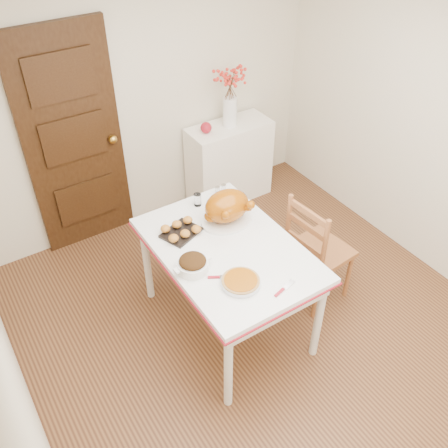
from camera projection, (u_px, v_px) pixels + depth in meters
floor at (268, 337)px, 3.99m from camera, size 3.50×4.00×0.00m
ceiling at (296, 10)px, 2.41m from camera, size 3.50×4.00×0.00m
wall_back at (143, 100)px, 4.51m from camera, size 3.50×0.00×2.50m
door_back at (74, 144)px, 4.33m from camera, size 0.85×0.06×2.06m
sideboard at (229, 162)px, 5.22m from camera, size 0.86×0.38×0.86m
kitchen_table at (228, 287)px, 3.85m from camera, size 0.95×1.38×0.83m
chair_oak at (320, 249)px, 4.05m from camera, size 0.49×0.49×1.02m
berry_vase at (230, 97)px, 4.75m from camera, size 0.32×0.32×0.61m
apple at (206, 128)px, 4.80m from camera, size 0.11×0.11×0.11m
turkey_platter at (227, 207)px, 3.74m from camera, size 0.50×0.46×0.26m
pumpkin_pie at (241, 281)px, 3.28m from camera, size 0.32×0.32×0.05m
stuffing_dish at (193, 264)px, 3.37m from camera, size 0.34×0.31×0.11m
rolls_tray at (181, 230)px, 3.68m from camera, size 0.33×0.30×0.07m
pie_server at (284, 288)px, 3.26m from camera, size 0.20×0.10×0.01m
carving_knife at (225, 277)px, 3.34m from camera, size 0.23×0.16×0.01m
drinking_glass at (197, 200)px, 3.95m from camera, size 0.07×0.07×0.10m
shaker_pair at (221, 191)px, 4.05m from camera, size 0.10×0.06×0.10m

